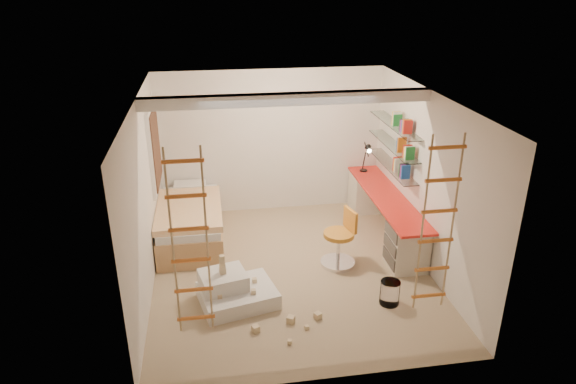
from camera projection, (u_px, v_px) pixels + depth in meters
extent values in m
plane|color=tan|center=(291.00, 270.00, 7.66)|extent=(4.50, 4.50, 0.00)
cube|color=white|center=(288.00, 99.00, 6.94)|extent=(4.00, 0.18, 0.16)
cube|color=white|center=(154.00, 147.00, 8.13)|extent=(0.06, 1.15, 1.35)
cube|color=#4C2D1E|center=(156.00, 147.00, 8.14)|extent=(0.02, 1.00, 1.20)
cylinder|color=white|center=(390.00, 293.00, 6.84)|extent=(0.27, 0.27, 0.33)
cube|color=red|center=(387.00, 197.00, 8.38)|extent=(0.55, 2.80, 0.04)
cube|color=beige|center=(366.00, 192.00, 9.52)|extent=(0.52, 0.55, 0.71)
cube|color=beige|center=(407.00, 246.00, 7.62)|extent=(0.52, 0.55, 0.71)
cube|color=#4C4742|center=(391.00, 232.00, 7.48)|extent=(0.02, 0.50, 0.18)
cube|color=#4C4742|center=(390.00, 246.00, 7.56)|extent=(0.02, 0.50, 0.18)
cube|color=#4C4742|center=(389.00, 259.00, 7.65)|extent=(0.02, 0.50, 0.18)
cube|color=white|center=(391.00, 166.00, 8.51)|extent=(0.25, 1.80, 0.01)
cube|color=white|center=(393.00, 146.00, 8.37)|extent=(0.25, 1.80, 0.01)
cube|color=white|center=(395.00, 125.00, 8.23)|extent=(0.25, 1.80, 0.01)
cube|color=#AD7F51|center=(191.00, 227.00, 8.48)|extent=(1.00, 2.00, 0.45)
cube|color=white|center=(190.00, 211.00, 8.36)|extent=(0.95, 1.95, 0.12)
cube|color=#FF9B35|center=(189.00, 209.00, 8.19)|extent=(1.02, 1.60, 0.10)
cube|color=white|center=(190.00, 186.00, 9.04)|extent=(0.55, 0.35, 0.12)
cylinder|color=black|center=(363.00, 170.00, 9.40)|extent=(0.14, 0.14, 0.02)
cylinder|color=black|center=(364.00, 161.00, 9.33)|extent=(0.02, 0.15, 0.36)
cylinder|color=black|center=(367.00, 149.00, 9.14)|extent=(0.02, 0.27, 0.20)
cone|color=black|center=(369.00, 149.00, 9.01)|extent=(0.12, 0.14, 0.15)
cylinder|color=#FFEABF|center=(369.00, 151.00, 8.98)|extent=(0.08, 0.04, 0.08)
cylinder|color=orange|center=(339.00, 234.00, 7.62)|extent=(0.56, 0.56, 0.07)
cube|color=orange|center=(350.00, 220.00, 7.61)|extent=(0.13, 0.35, 0.33)
cylinder|color=silver|center=(338.00, 248.00, 7.71)|extent=(0.07, 0.07, 0.46)
cylinder|color=silver|center=(338.00, 263.00, 7.82)|extent=(0.64, 0.64, 0.05)
cube|color=silver|center=(238.00, 295.00, 6.88)|extent=(1.12, 0.96, 0.22)
cube|color=silver|center=(223.00, 280.00, 6.83)|extent=(0.69, 0.61, 0.22)
cube|color=#CCB284|center=(223.00, 271.00, 6.77)|extent=(0.10, 0.10, 0.08)
cube|color=#CCB284|center=(222.00, 266.00, 6.74)|extent=(0.08, 0.08, 0.07)
cube|color=#CCB284|center=(222.00, 259.00, 6.71)|extent=(0.07, 0.07, 0.12)
cube|color=#CCB284|center=(253.00, 292.00, 6.72)|extent=(0.06, 0.06, 0.06)
cube|color=#CCB284|center=(255.00, 280.00, 6.97)|extent=(0.06, 0.06, 0.06)
cube|color=#CCB284|center=(220.00, 296.00, 6.63)|extent=(0.06, 0.06, 0.06)
cube|color=#CCB284|center=(256.00, 329.00, 6.35)|extent=(0.07, 0.07, 0.07)
cube|color=#CCB284|center=(318.00, 316.00, 6.59)|extent=(0.07, 0.07, 0.07)
cube|color=#CCB284|center=(290.00, 341.00, 6.14)|extent=(0.07, 0.07, 0.07)
cube|color=#CCB284|center=(307.00, 327.00, 6.39)|extent=(0.07, 0.07, 0.07)
cube|color=#CCB284|center=(291.00, 320.00, 6.51)|extent=(0.07, 0.07, 0.07)
cube|color=#194CA5|center=(392.00, 159.00, 8.46)|extent=(0.14, 0.52, 0.22)
cube|color=#8C1E7F|center=(394.00, 139.00, 8.32)|extent=(0.14, 0.46, 0.22)
cube|color=#262626|center=(395.00, 118.00, 8.18)|extent=(0.14, 0.58, 0.22)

